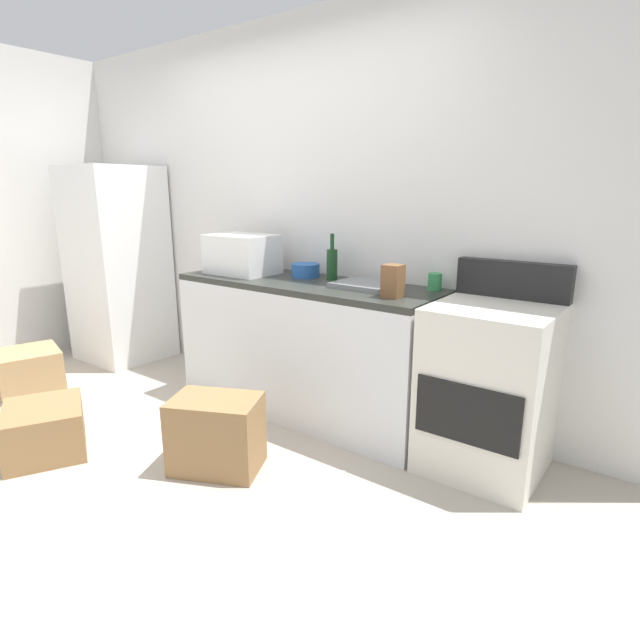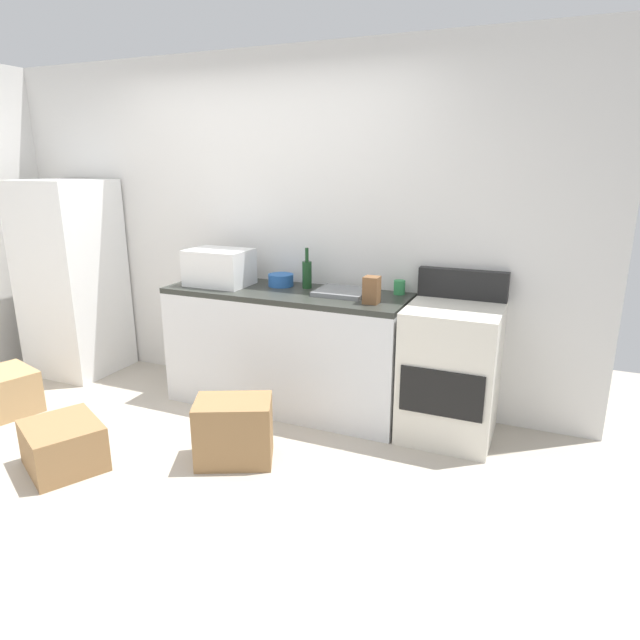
% 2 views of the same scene
% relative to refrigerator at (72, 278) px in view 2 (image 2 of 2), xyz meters
% --- Properties ---
extents(ground_plane, '(6.00, 6.00, 0.00)m').
position_rel_refrigerator_xyz_m(ground_plane, '(1.75, -1.15, -0.83)').
color(ground_plane, '#B2A899').
extents(wall_back, '(5.00, 0.10, 2.60)m').
position_rel_refrigerator_xyz_m(wall_back, '(1.75, 0.40, 0.47)').
color(wall_back, silver).
rests_on(wall_back, ground_plane).
extents(kitchen_counter, '(1.80, 0.60, 0.90)m').
position_rel_refrigerator_xyz_m(kitchen_counter, '(2.05, 0.05, -0.38)').
color(kitchen_counter, silver).
rests_on(kitchen_counter, ground_plane).
extents(refrigerator, '(0.68, 0.66, 1.66)m').
position_rel_refrigerator_xyz_m(refrigerator, '(0.00, 0.00, 0.00)').
color(refrigerator, white).
rests_on(refrigerator, ground_plane).
extents(stove_oven, '(0.60, 0.61, 1.10)m').
position_rel_refrigerator_xyz_m(stove_oven, '(3.27, 0.06, -0.37)').
color(stove_oven, silver).
rests_on(stove_oven, ground_plane).
extents(microwave, '(0.46, 0.34, 0.27)m').
position_rel_refrigerator_xyz_m(microwave, '(1.50, 0.03, 0.20)').
color(microwave, white).
rests_on(microwave, kitchen_counter).
extents(sink_basin, '(0.36, 0.32, 0.03)m').
position_rel_refrigerator_xyz_m(sink_basin, '(2.47, 0.11, 0.08)').
color(sink_basin, slate).
rests_on(sink_basin, kitchen_counter).
extents(wine_bottle, '(0.07, 0.07, 0.30)m').
position_rel_refrigerator_xyz_m(wine_bottle, '(2.16, 0.18, 0.18)').
color(wine_bottle, '#193F1E').
rests_on(wine_bottle, kitchen_counter).
extents(coffee_mug, '(0.08, 0.08, 0.10)m').
position_rel_refrigerator_xyz_m(coffee_mug, '(2.84, 0.26, 0.12)').
color(coffee_mug, '#338C4C').
rests_on(coffee_mug, kitchen_counter).
extents(knife_block, '(0.10, 0.10, 0.18)m').
position_rel_refrigerator_xyz_m(knife_block, '(2.74, -0.06, 0.16)').
color(knife_block, brown).
rests_on(knife_block, kitchen_counter).
extents(mixing_bowl, '(0.19, 0.19, 0.09)m').
position_rel_refrigerator_xyz_m(mixing_bowl, '(1.95, 0.18, 0.11)').
color(mixing_bowl, '#2659A5').
rests_on(mixing_bowl, kitchen_counter).
extents(cardboard_box_large, '(0.55, 0.48, 0.40)m').
position_rel_refrigerator_xyz_m(cardboard_box_large, '(2.12, -0.83, -0.63)').
color(cardboard_box_large, olive).
rests_on(cardboard_box_large, ground_plane).
extents(cardboard_box_medium, '(0.54, 0.52, 0.32)m').
position_rel_refrigerator_xyz_m(cardboard_box_medium, '(0.17, -0.92, -0.67)').
color(cardboard_box_medium, tan).
rests_on(cardboard_box_medium, ground_plane).
extents(cardboard_box_small, '(0.60, 0.58, 0.28)m').
position_rel_refrigerator_xyz_m(cardboard_box_small, '(1.20, -1.30, -0.69)').
color(cardboard_box_small, olive).
rests_on(cardboard_box_small, ground_plane).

